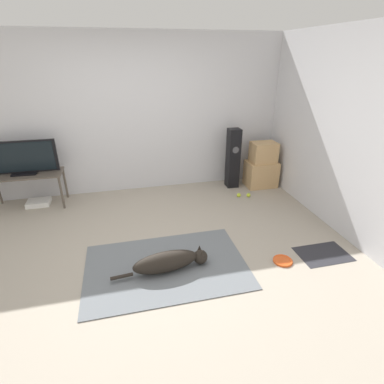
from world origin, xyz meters
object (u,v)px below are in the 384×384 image
cardboard_box_lower (261,174)px  game_console (39,203)px  dog (169,261)px  floor_speaker (233,158)px  cardboard_box_upper (264,152)px  tv (21,158)px  tennis_ball_near_speaker (239,195)px  frisbee (283,261)px  tennis_ball_by_boxes (249,195)px  tv_stand (26,178)px

cardboard_box_lower → game_console: bearing=178.4°
dog → floor_speaker: floor_speaker is taller
cardboard_box_upper → tv: bearing=178.6°
tv → tennis_ball_near_speaker: (3.32, -0.46, -0.76)m
tv → cardboard_box_lower: bearing=-1.4°
frisbee → tennis_ball_by_boxes: (0.31, 1.72, 0.02)m
tennis_ball_by_boxes → game_console: bearing=171.5°
tennis_ball_by_boxes → game_console: game_console is taller
dog → cardboard_box_upper: cardboard_box_upper is taller
tv → game_console: 0.76m
tv_stand → tv: 0.32m
dog → game_console: dog is taller
game_console → frisbee: bearing=-35.8°
cardboard_box_upper → dog: bearing=-135.7°
dog → tennis_ball_near_speaker: (1.46, 1.61, -0.09)m
dog → cardboard_box_lower: bearing=44.5°
frisbee → tennis_ball_near_speaker: 1.77m
tv → floor_speaker: bearing=0.2°
frisbee → tennis_ball_by_boxes: tennis_ball_by_boxes is taller
cardboard_box_lower → tennis_ball_by_boxes: bearing=-134.5°
dog → cardboard_box_lower: cardboard_box_lower is taller
tv_stand → tennis_ball_near_speaker: 3.38m
dog → tv_stand: 2.81m
frisbee → tennis_ball_near_speaker: (0.14, 1.76, 0.02)m
cardboard_box_lower → tennis_ball_near_speaker: size_ratio=8.14×
frisbee → floor_speaker: floor_speaker is taller
frisbee → tv_stand: (-3.18, 2.22, 0.46)m
dog → tennis_ball_by_boxes: bearing=44.2°
frisbee → tennis_ball_by_boxes: 1.75m
floor_speaker → tv: tv is taller
cardboard_box_upper → tv_stand: bearing=178.7°
frisbee → tv_stand: size_ratio=0.21×
tv_stand → game_console: size_ratio=3.10×
dog → cardboard_box_lower: 2.83m
tv_stand → floor_speaker: bearing=0.2°
frisbee → tv: tv is taller
tv_stand → tennis_ball_by_boxes: 3.55m
cardboard_box_lower → cardboard_box_upper: cardboard_box_upper is taller
tennis_ball_by_boxes → game_console: 3.44m
tennis_ball_by_boxes → dog: bearing=-135.8°
dog → tv_stand: bearing=132.1°
cardboard_box_lower → frisbee: bearing=-108.3°
game_console → cardboard_box_lower: bearing=-1.6°
frisbee → tv: bearing=145.1°
frisbee → tennis_ball_near_speaker: size_ratio=3.42×
cardboard_box_lower → floor_speaker: floor_speaker is taller
floor_speaker → game_console: bearing=180.0°
tennis_ball_near_speaker → game_console: (-3.24, 0.47, 0.01)m
dog → frisbee: bearing=-6.5°
cardboard_box_lower → floor_speaker: size_ratio=0.51×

